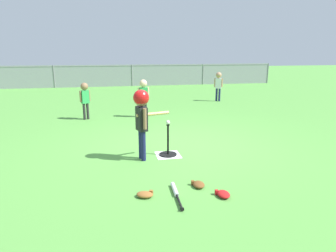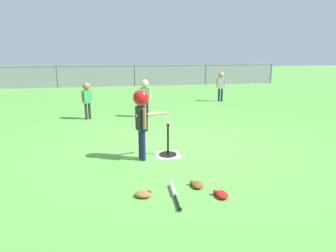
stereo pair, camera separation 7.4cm
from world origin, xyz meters
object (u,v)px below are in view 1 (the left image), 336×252
batting_tee (168,151)px  glove_near_bats (145,194)px  fielder_near_left (218,83)px  spare_bat_silver (176,192)px  fielder_deep_right (143,93)px  glove_by_plate (223,194)px  glove_tossed_aside (198,184)px  baseball_on_tee (168,122)px  batter_child (142,110)px  fielder_deep_center (85,96)px

batting_tee → glove_near_bats: batting_tee is taller
fielder_near_left → spare_bat_silver: bearing=-114.8°
batting_tee → spare_bat_silver: batting_tee is taller
fielder_deep_right → glove_near_bats: 4.91m
glove_by_plate → glove_tossed_aside: 0.41m
fielder_near_left → glove_near_bats: fielder_near_left is taller
fielder_deep_right → baseball_on_tee: bearing=-89.4°
fielder_near_left → glove_by_plate: fielder_near_left is taller
baseball_on_tee → glove_tossed_aside: size_ratio=0.32×
fielder_near_left → glove_tossed_aside: bearing=-112.7°
fielder_deep_right → glove_by_plate: bearing=-85.2°
batter_child → glove_tossed_aside: size_ratio=5.32×
fielder_near_left → glove_by_plate: 7.78m
batting_tee → glove_tossed_aside: batting_tee is taller
baseball_on_tee → glove_tossed_aside: 1.50m
fielder_deep_center → glove_tossed_aside: bearing=-69.1°
fielder_deep_center → baseball_on_tee: bearing=-63.8°
fielder_near_left → glove_by_plate: (-2.67, -7.28, -0.67)m
glove_by_plate → glove_near_bats: 1.02m
fielder_deep_right → batter_child: bearing=-97.3°
batting_tee → baseball_on_tee: 0.53m
batter_child → spare_bat_silver: batter_child is taller
baseball_on_tee → glove_near_bats: bearing=-112.0°
glove_near_bats → fielder_deep_center: bearing=102.0°
baseball_on_tee → batting_tee: bearing=0.0°
batting_tee → glove_near_bats: size_ratio=2.18×
batter_child → fielder_deep_center: 3.67m
batting_tee → glove_by_plate: size_ratio=2.57×
fielder_near_left → spare_bat_silver: (-3.27, -7.08, -0.67)m
batter_child → glove_near_bats: size_ratio=4.64×
glove_near_bats → batter_child: bearing=84.4°
fielder_near_left → glove_tossed_aside: 7.55m
baseball_on_tee → glove_by_plate: (0.39, -1.72, -0.58)m
batter_child → glove_tossed_aside: 1.63m
batting_tee → batter_child: 0.93m
fielder_deep_center → batting_tee: bearing=-63.8°
batter_child → spare_bat_silver: bearing=-79.0°
batter_child → baseball_on_tee: bearing=14.8°
baseball_on_tee → fielder_deep_center: size_ratio=0.07×
fielder_deep_right → glove_near_bats: fielder_deep_right is taller
batting_tee → batter_child: (-0.48, -0.13, 0.79)m
spare_bat_silver → batter_child: bearing=101.0°
fielder_deep_right → glove_by_plate: 5.09m
fielder_deep_right → spare_bat_silver: size_ratio=1.51×
fielder_deep_right → spare_bat_silver: (-0.17, -4.83, -0.66)m
fielder_near_left → fielder_deep_center: bearing=-154.8°
fielder_deep_right → glove_tossed_aside: bearing=-87.6°
fielder_deep_right → fielder_deep_center: 1.61m
fielder_deep_center → spare_bat_silver: fielder_deep_center is taller
glove_by_plate → fielder_near_left: bearing=69.8°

